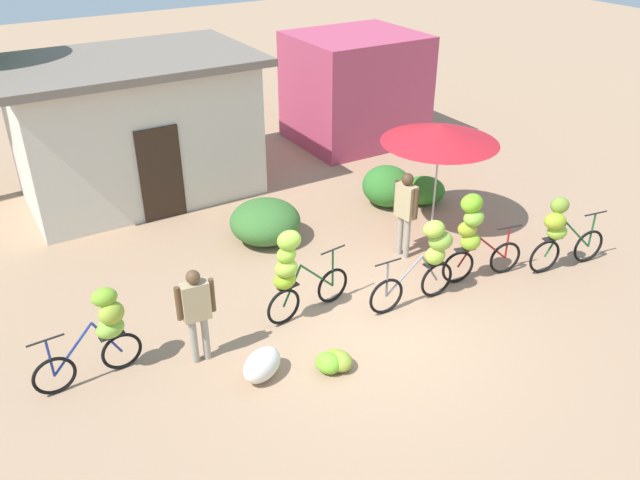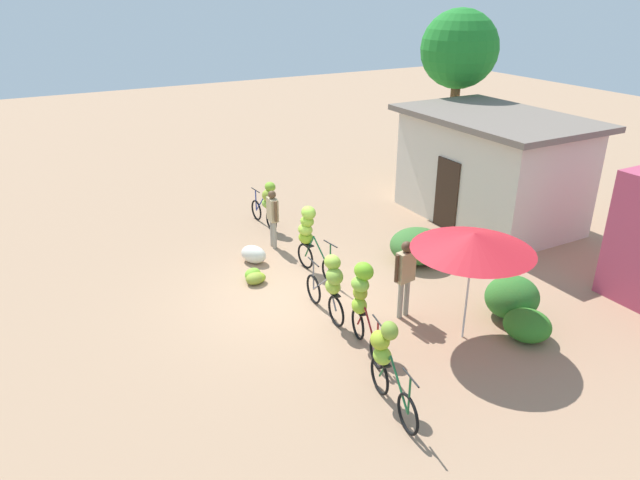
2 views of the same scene
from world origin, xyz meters
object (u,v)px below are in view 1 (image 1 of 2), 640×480
Objects in this scene: bicycle_leftmost at (103,328)px; bicycle_by_shop at (474,231)px; building_low at (135,127)px; banana_pile_on_ground at (334,361)px; market_umbrella at (440,134)px; bicycle_center_loaded at (430,255)px; shop_pink at (355,88)px; bicycle_near_pile at (292,269)px; produce_sack at (262,365)px; person_vendor at (196,307)px; person_bystander at (406,206)px; bicycle_rightmost at (561,230)px.

bicycle_leftmost is 0.92× the size of bicycle_by_shop.
building_low is 3.15× the size of bicycle_by_shop.
banana_pile_on_ground is (-3.35, -0.81, -0.87)m from bicycle_by_shop.
bicycle_center_loaded is (-1.78, -1.99, -1.16)m from market_umbrella.
shop_pink is 1.94× the size of bicycle_near_pile.
banana_pile_on_ground is 1.07m from produce_sack.
building_low reaches higher than banana_pile_on_ground.
banana_pile_on_ground is at bearing -37.25° from person_vendor.
person_bystander is at bearing 24.13° from produce_sack.
person_vendor is at bearing 171.68° from bicycle_rightmost.
bicycle_by_shop is 3.55m from banana_pile_on_ground.
banana_pile_on_ground is (0.46, -7.55, -1.42)m from building_low.
bicycle_leftmost is 5.23m from bicycle_center_loaded.
bicycle_rightmost is 2.62× the size of banana_pile_on_ground.
bicycle_center_loaded reaches higher than bicycle_leftmost.
bicycle_near_pile is 2.89m from person_bystander.
bicycle_by_shop is 2.69× the size of banana_pile_on_ground.
bicycle_by_shop is at bearing 13.52° from banana_pile_on_ground.
bicycle_near_pile reaches higher than bicycle_rightmost.
bicycle_leftmost is 0.92× the size of bicycle_center_loaded.
bicycle_leftmost is 5.75m from person_bystander.
shop_pink is 6.47m from person_bystander.
building_low is 3.43× the size of bicycle_leftmost.
bicycle_leftmost is 2.94m from bicycle_near_pile.
market_umbrella reaches higher than bicycle_center_loaded.
person_bystander reaches higher than bicycle_near_pile.
person_bystander is at bearing -58.36° from building_low.
bicycle_by_shop is 1.02× the size of bicycle_rightmost.
person_bystander reaches higher than banana_pile_on_ground.
bicycle_leftmost is 1.00× the size of person_vendor.
shop_pink reaches higher than bicycle_center_loaded.
building_low is 7.41m from bicycle_center_loaded.
bicycle_by_shop is at bearing -10.34° from bicycle_near_pile.
person_bystander reaches higher than person_vendor.
produce_sack reaches higher than banana_pile_on_ground.
shop_pink is at bearing 65.22° from bicycle_center_loaded.
shop_pink is at bearing 84.73° from bicycle_rightmost.
bicycle_near_pile is 1.05× the size of person_vendor.
person_bystander reaches higher than bicycle_leftmost.
bicycle_rightmost reaches higher than banana_pile_on_ground.
bicycle_by_shop is 1.69m from bicycle_rightmost.
person_vendor reaches higher than banana_pile_on_ground.
market_umbrella is (-1.57, -5.25, 0.63)m from shop_pink.
produce_sack is at bearing -174.37° from bicycle_center_loaded.
bicycle_near_pile is (0.55, -6.15, -0.61)m from building_low.
person_vendor is at bearing 126.43° from produce_sack.
bicycle_center_loaded is 2.67m from bicycle_rightmost.
person_vendor is (-6.54, 0.96, 0.12)m from bicycle_rightmost.
bicycle_by_shop is at bearing 5.45° from produce_sack.
building_low reaches higher than bicycle_rightmost.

